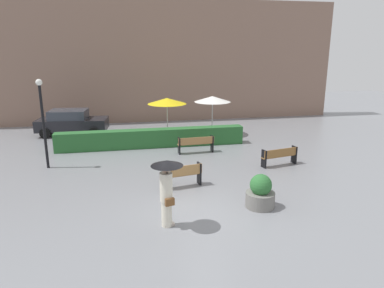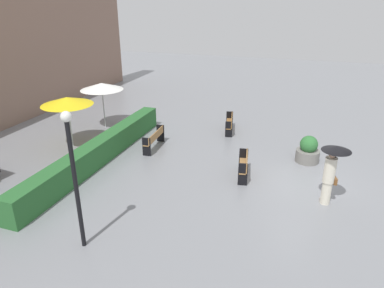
# 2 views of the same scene
# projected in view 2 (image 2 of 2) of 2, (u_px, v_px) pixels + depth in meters

# --- Properties ---
(ground_plane) EXTENTS (60.00, 60.00, 0.00)m
(ground_plane) POSITION_uv_depth(u_px,v_px,m) (306.00, 187.00, 13.13)
(ground_plane) COLOR gray
(bench_mid_center) EXTENTS (1.54, 0.60, 0.89)m
(bench_mid_center) POSITION_uv_depth(u_px,v_px,m) (244.00, 164.00, 13.69)
(bench_mid_center) COLOR #9E7242
(bench_mid_center) RESTS_ON ground
(bench_back_row) EXTENTS (1.90, 0.48, 0.85)m
(bench_back_row) POSITION_uv_depth(u_px,v_px,m) (155.00, 138.00, 16.31)
(bench_back_row) COLOR #9E7242
(bench_back_row) RESTS_ON ground
(bench_far_right) EXTENTS (1.83, 0.70, 0.82)m
(bench_far_right) POSITION_uv_depth(u_px,v_px,m) (230.00, 122.00, 18.41)
(bench_far_right) COLOR olive
(bench_far_right) RESTS_ON ground
(pedestrian_with_umbrella) EXTENTS (0.95, 0.95, 2.11)m
(pedestrian_with_umbrella) POSITION_uv_depth(u_px,v_px,m) (332.00, 168.00, 11.58)
(pedestrian_with_umbrella) COLOR silver
(pedestrian_with_umbrella) RESTS_ON ground
(planter_pot) EXTENTS (0.99, 0.99, 1.16)m
(planter_pot) POSITION_uv_depth(u_px,v_px,m) (308.00, 151.00, 14.98)
(planter_pot) COLOR slate
(planter_pot) RESTS_ON ground
(lamp_post) EXTENTS (0.28, 0.28, 3.97)m
(lamp_post) POSITION_uv_depth(u_px,v_px,m) (73.00, 168.00, 9.12)
(lamp_post) COLOR black
(lamp_post) RESTS_ON ground
(patio_umbrella_yellow) EXTENTS (2.33, 2.33, 2.36)m
(patio_umbrella_yellow) POSITION_uv_depth(u_px,v_px,m) (67.00, 101.00, 15.96)
(patio_umbrella_yellow) COLOR silver
(patio_umbrella_yellow) RESTS_ON ground
(patio_umbrella_white) EXTENTS (2.22, 2.22, 2.41)m
(patio_umbrella_white) POSITION_uv_depth(u_px,v_px,m) (102.00, 86.00, 18.37)
(patio_umbrella_white) COLOR silver
(patio_umbrella_white) RESTS_ON ground
(hedge_strip) EXTENTS (10.14, 0.70, 0.99)m
(hedge_strip) POSITION_uv_depth(u_px,v_px,m) (99.00, 151.00, 14.94)
(hedge_strip) COLOR #28602D
(hedge_strip) RESTS_ON ground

